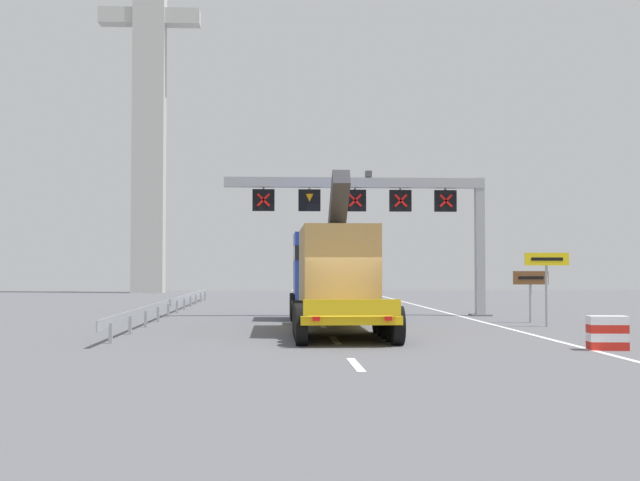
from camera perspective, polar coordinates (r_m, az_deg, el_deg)
name	(u,v)px	position (r m, az deg, el deg)	size (l,w,h in m)	color
ground	(347,341)	(24.42, 1.91, -7.04)	(112.00, 112.00, 0.00)	#5B5B60
lane_markings	(304,304)	(49.73, -1.11, -4.45)	(0.20, 65.45, 0.01)	silver
edge_line_right	(461,316)	(37.24, 9.82, -5.26)	(0.20, 63.00, 0.01)	silver
overhead_lane_gantry	(384,203)	(37.24, 4.48, 2.61)	(12.12, 0.90, 6.60)	#9EA0A5
heavy_haul_truck_yellow	(331,273)	(30.28, 0.81, -2.29)	(3.03, 14.06, 5.30)	yellow
exit_sign_yellow	(547,270)	(31.42, 15.57, -2.00)	(1.67, 0.15, 2.74)	#9EA0A5
tourist_info_sign_brown	(531,284)	(33.51, 14.52, -2.94)	(1.42, 0.15, 2.05)	#9EA0A5
crash_barrier_striped	(607,333)	(23.00, 19.45, -6.12)	(1.04, 0.59, 0.90)	red
guardrail_left	(176,301)	(40.12, -10.04, -4.22)	(0.13, 35.16, 0.76)	#999EA3
bridge_pylon_distant	(150,66)	(76.45, -11.83, 11.87)	(9.00, 2.00, 39.99)	#B7B7B2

